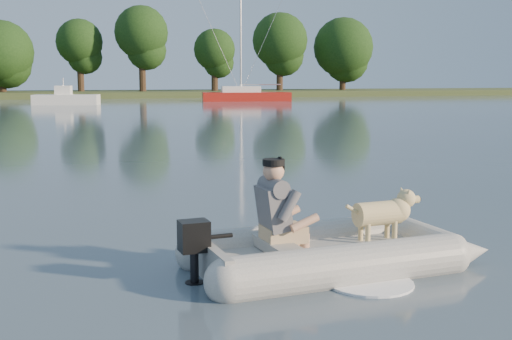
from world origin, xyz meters
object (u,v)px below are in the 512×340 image
object	(u,v)px
sailboat	(245,96)
dinghy	(332,217)
dog	(378,218)
man	(275,205)
motorboat	(66,92)

from	to	relation	value
sailboat	dinghy	bearing A→B (deg)	-95.25
dog	dinghy	bearing A→B (deg)	-175.43
dinghy	sailboat	world-z (taller)	sailboat
dinghy	dog	bearing A→B (deg)	4.57
dog	sailboat	xyz separation A→B (m)	(10.48, 47.69, -0.05)
dinghy	sailboat	bearing A→B (deg)	70.70
dinghy	man	size ratio (longest dim) A/B	4.26
dinghy	motorboat	distance (m)	44.45
dinghy	dog	size ratio (longest dim) A/B	4.93
man	dog	world-z (taller)	man
man	dog	bearing A→B (deg)	-0.00
dinghy	dog	world-z (taller)	dinghy
man	sailboat	size ratio (longest dim) A/B	0.10
man	dog	xyz separation A→B (m)	(1.31, 0.14, -0.25)
sailboat	man	bearing A→B (deg)	-96.02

